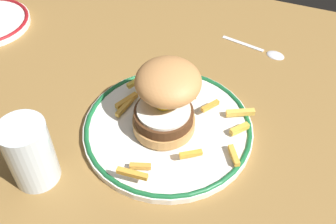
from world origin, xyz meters
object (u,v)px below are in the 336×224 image
at_px(burger, 166,97).
at_px(water_glass, 31,156).
at_px(dinner_plate, 168,128).
at_px(spoon, 268,52).

relative_size(burger, water_glass, 1.27).
xyz_separation_m(dinner_plate, water_glass, (-0.15, -0.15, 0.04)).
bearing_deg(spoon, dinner_plate, -113.64).
bearing_deg(burger, water_glass, -132.93).
xyz_separation_m(water_glass, spoon, (0.27, 0.41, -0.04)).
relative_size(burger, spoon, 1.04).
relative_size(dinner_plate, burger, 1.99).
xyz_separation_m(dinner_plate, burger, (-0.01, 0.01, 0.06)).
height_order(dinner_plate, burger, burger).
relative_size(dinner_plate, spoon, 2.07).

